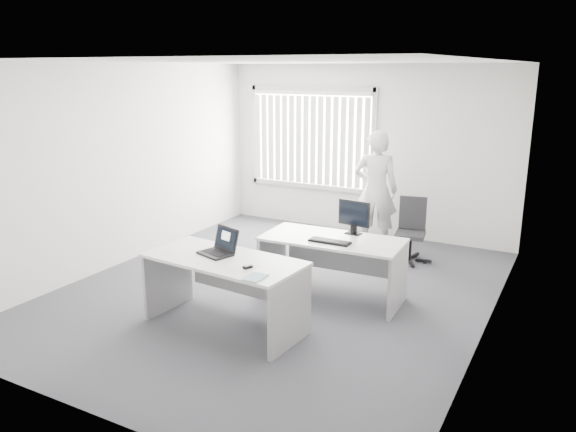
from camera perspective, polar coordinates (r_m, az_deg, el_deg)
The scene contains 18 objects.
ground at distance 7.17m, azimuth -1.05°, elevation -7.58°, with size 6.00×6.00×0.00m, color #46474D.
wall_back at distance 9.45m, azimuth 7.94°, elevation 6.59°, with size 5.00×0.02×2.80m, color silver.
wall_front at distance 4.48m, azimuth -20.37°, elevation -3.44°, with size 5.00×0.02×2.80m, color silver.
wall_left at distance 8.26m, azimuth -16.45°, elevation 4.95°, with size 0.02×6.00×2.80m, color silver.
wall_right at distance 5.97m, azimuth 20.29°, elevation 0.99°, with size 0.02×6.00×2.80m, color silver.
ceiling at distance 6.62m, azimuth -1.17°, elevation 15.42°, with size 5.00×6.00×0.02m, color silver.
window at distance 9.78m, azimuth 2.35°, elevation 7.89°, with size 2.32×0.06×1.76m, color #B3B3AE.
blinds at distance 9.73m, azimuth 2.19°, elevation 7.68°, with size 2.20×0.10×1.50m, color white, non-canonical shape.
desk_near at distance 6.06m, azimuth -6.49°, elevation -6.22°, with size 1.78×0.95×0.79m.
desk_far at distance 6.78m, azimuth 4.51°, elevation -3.98°, with size 1.71×0.86×0.76m.
office_chair at distance 8.34m, azimuth 12.29°, elevation -2.56°, with size 0.61×0.61×0.93m.
person at distance 8.69m, azimuth 8.89°, elevation 2.61°, with size 0.67×0.44×1.84m, color silver.
laptop at distance 6.05m, azimuth -7.45°, elevation -2.67°, with size 0.36×0.32×0.28m, color black, non-canonical shape.
paper_sheet at distance 5.75m, azimuth -4.60°, elevation -5.02°, with size 0.30×0.21×0.00m, color silver.
mouse at distance 5.66m, azimuth -4.12°, elevation -5.12°, with size 0.06×0.10×0.04m, color #ACACAF, non-canonical shape.
booklet at distance 5.41m, azimuth -3.33°, elevation -6.24°, with size 0.17×0.23×0.01m, color white.
keyboard at distance 6.55m, azimuth 4.26°, elevation -2.61°, with size 0.49×0.16×0.02m, color black.
monitor at distance 6.86m, azimuth 6.71°, elevation -0.13°, with size 0.42×0.13×0.42m, color black, non-canonical shape.
Camera 1 is at (3.26, -5.76, 2.74)m, focal length 35.00 mm.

